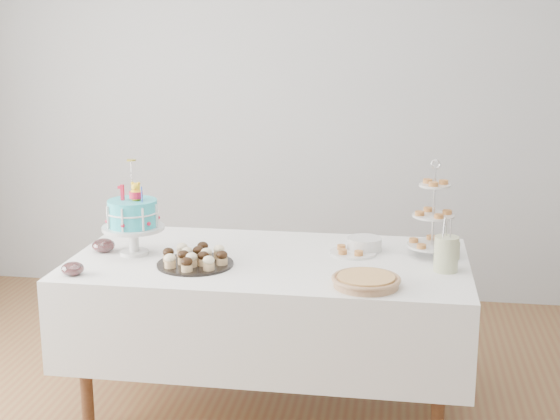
% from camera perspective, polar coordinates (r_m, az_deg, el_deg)
% --- Properties ---
extents(walls, '(5.04, 4.04, 2.70)m').
position_cam_1_polar(walls, '(3.39, -1.69, 4.38)').
color(walls, '#A3A6A8').
rests_on(walls, floor).
extents(table, '(1.92, 1.02, 0.77)m').
position_cam_1_polar(table, '(3.88, -0.79, -6.77)').
color(table, white).
rests_on(table, floor).
extents(birthday_cake, '(0.31, 0.31, 0.47)m').
position_cam_1_polar(birthday_cake, '(3.91, -10.67, -1.39)').
color(birthday_cake, silver).
rests_on(birthday_cake, table).
extents(cupcake_tray, '(0.36, 0.36, 0.08)m').
position_cam_1_polar(cupcake_tray, '(3.71, -6.23, -3.44)').
color(cupcake_tray, black).
rests_on(cupcake_tray, table).
extents(pie, '(0.30, 0.30, 0.05)m').
position_cam_1_polar(pie, '(3.42, 6.31, -5.15)').
color(pie, tan).
rests_on(pie, table).
extents(tiered_stand, '(0.25, 0.25, 0.48)m').
position_cam_1_polar(tiered_stand, '(3.87, 11.15, -0.45)').
color(tiered_stand, silver).
rests_on(tiered_stand, table).
extents(plate_stack, '(0.17, 0.17, 0.07)m').
position_cam_1_polar(plate_stack, '(3.95, 6.20, -2.50)').
color(plate_stack, silver).
rests_on(plate_stack, table).
extents(pastry_plate, '(0.23, 0.23, 0.04)m').
position_cam_1_polar(pastry_plate, '(3.89, 5.37, -3.00)').
color(pastry_plate, silver).
rests_on(pastry_plate, table).
extents(jam_bowl_a, '(0.10, 0.10, 0.06)m').
position_cam_1_polar(jam_bowl_a, '(3.67, -14.93, -4.18)').
color(jam_bowl_a, silver).
rests_on(jam_bowl_a, table).
extents(jam_bowl_b, '(0.11, 0.11, 0.07)m').
position_cam_1_polar(jam_bowl_b, '(4.00, -12.79, -2.56)').
color(jam_bowl_b, silver).
rests_on(jam_bowl_b, table).
extents(utensil_pitcher, '(0.12, 0.11, 0.25)m').
position_cam_1_polar(utensil_pitcher, '(3.67, 12.07, -3.06)').
color(utensil_pitcher, beige).
rests_on(utensil_pitcher, table).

